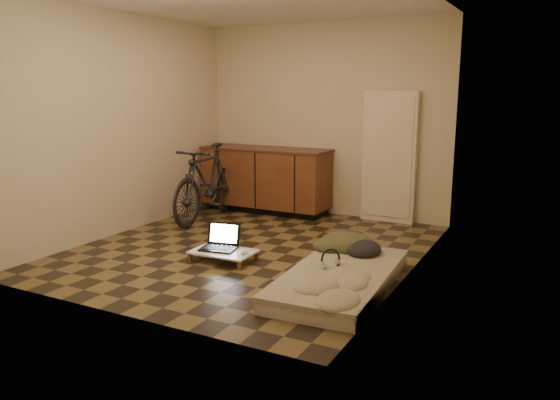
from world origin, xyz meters
The scene contains 10 objects.
room_shell centered at (0.00, 0.00, 1.30)m, with size 3.50×4.00×2.60m.
cabinets centered at (-0.75, 1.70, 0.47)m, with size 1.84×0.62×0.91m.
appliance_panel centered at (0.95, 1.94, 0.85)m, with size 0.70×0.10×1.70m, color #F2E4C0.
bicycle centered at (-1.20, 0.91, 0.55)m, with size 0.50×1.71×1.11m, color black.
futon centered at (1.30, -0.64, 0.08)m, with size 0.93×1.80×0.15m.
clothing_pile centered at (1.15, 0.02, 0.27)m, with size 0.60×0.50×0.24m, color #3E3F25, non-canonical shape.
headphones centered at (1.18, -0.57, 0.22)m, with size 0.22×0.20×0.14m, color black, non-canonical shape.
lap_desk centered at (-0.03, -0.49, 0.09)m, with size 0.65×0.43×0.11m.
laptop centered at (-0.11, -0.43, 0.16)m, with size 0.41×0.38×0.24m.
mouse centered at (0.21, -0.49, 0.12)m, with size 0.06×0.10×0.04m, color white.
Camera 1 is at (2.96, -4.95, 1.73)m, focal length 35.00 mm.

